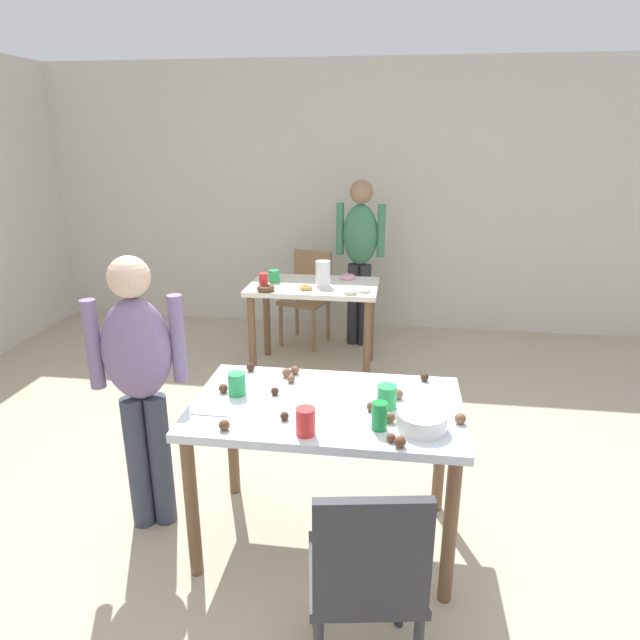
% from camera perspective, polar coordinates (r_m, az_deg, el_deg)
% --- Properties ---
extents(ground_plane, '(6.40, 6.40, 0.00)m').
position_cam_1_polar(ground_plane, '(3.16, -1.24, -19.12)').
color(ground_plane, tan).
extents(wall_back, '(6.40, 0.10, 2.60)m').
position_cam_1_polar(wall_back, '(5.72, 3.91, 12.15)').
color(wall_back, beige).
rests_on(wall_back, ground_plane).
extents(dining_table_near, '(1.24, 0.75, 0.75)m').
position_cam_1_polar(dining_table_near, '(2.65, 0.66, -10.42)').
color(dining_table_near, silver).
rests_on(dining_table_near, ground_plane).
extents(dining_table_far, '(1.05, 0.64, 0.75)m').
position_cam_1_polar(dining_table_far, '(4.64, -0.66, 2.18)').
color(dining_table_far, silver).
rests_on(dining_table_far, ground_plane).
extents(chair_near_table, '(0.46, 0.46, 0.87)m').
position_cam_1_polar(chair_near_table, '(2.12, 4.83, -24.31)').
color(chair_near_table, '#2D2D33').
rests_on(chair_near_table, ground_plane).
extents(chair_far_table, '(0.50, 0.50, 0.87)m').
position_cam_1_polar(chair_far_table, '(5.34, -1.21, 2.92)').
color(chair_far_table, olive).
rests_on(chair_far_table, ground_plane).
extents(person_girl_near, '(0.45, 0.30, 1.41)m').
position_cam_1_polar(person_girl_near, '(2.82, -17.88, -5.28)').
color(person_girl_near, '#383D4C').
rests_on(person_girl_near, ground_plane).
extents(person_adult_far, '(0.46, 0.25, 1.54)m').
position_cam_1_polar(person_adult_far, '(5.16, 4.10, 7.25)').
color(person_adult_far, '#28282D').
rests_on(person_adult_far, ground_plane).
extents(mixing_bowl, '(0.21, 0.21, 0.07)m').
position_cam_1_polar(mixing_bowl, '(2.42, 10.32, -10.07)').
color(mixing_bowl, white).
rests_on(mixing_bowl, dining_table_near).
extents(soda_can, '(0.07, 0.07, 0.12)m').
position_cam_1_polar(soda_can, '(2.38, 6.06, -9.68)').
color(soda_can, '#198438').
rests_on(soda_can, dining_table_near).
extents(fork_near, '(0.17, 0.02, 0.01)m').
position_cam_1_polar(fork_near, '(2.55, -11.19, -9.44)').
color(fork_near, silver).
rests_on(fork_near, dining_table_near).
extents(cup_near_0, '(0.08, 0.08, 0.11)m').
position_cam_1_polar(cup_near_0, '(2.69, -8.46, -6.45)').
color(cup_near_0, green).
rests_on(cup_near_0, dining_table_near).
extents(cup_near_1, '(0.09, 0.09, 0.11)m').
position_cam_1_polar(cup_near_1, '(2.56, 6.83, -7.76)').
color(cup_near_1, green).
rests_on(cup_near_1, dining_table_near).
extents(cup_near_2, '(0.08, 0.08, 0.12)m').
position_cam_1_polar(cup_near_2, '(2.33, -1.49, -10.29)').
color(cup_near_2, red).
rests_on(cup_near_2, dining_table_near).
extents(cake_ball_0, '(0.04, 0.04, 0.04)m').
position_cam_1_polar(cake_ball_0, '(2.46, -3.63, -9.74)').
color(cake_ball_0, '#3D2319').
rests_on(cake_ball_0, dining_table_near).
extents(cake_ball_1, '(0.05, 0.05, 0.05)m').
position_cam_1_polar(cake_ball_1, '(2.45, 7.12, -9.80)').
color(cake_ball_1, brown).
rests_on(cake_ball_1, dining_table_near).
extents(cake_ball_2, '(0.04, 0.04, 0.04)m').
position_cam_1_polar(cake_ball_2, '(2.95, -7.08, -4.79)').
color(cake_ball_2, '#3D2319').
rests_on(cake_ball_2, dining_table_near).
extents(cake_ball_3, '(0.05, 0.05, 0.05)m').
position_cam_1_polar(cake_ball_3, '(2.41, -9.72, -10.50)').
color(cake_ball_3, brown).
rests_on(cake_ball_3, dining_table_near).
extents(cake_ball_4, '(0.04, 0.04, 0.04)m').
position_cam_1_polar(cake_ball_4, '(2.32, 7.25, -11.80)').
color(cake_ball_4, brown).
rests_on(cake_ball_4, dining_table_near).
extents(cake_ball_5, '(0.04, 0.04, 0.04)m').
position_cam_1_polar(cake_ball_5, '(2.80, -2.95, -6.00)').
color(cake_ball_5, brown).
rests_on(cake_ball_5, dining_table_near).
extents(cake_ball_6, '(0.04, 0.04, 0.04)m').
position_cam_1_polar(cake_ball_6, '(2.74, -9.82, -6.86)').
color(cake_ball_6, brown).
rests_on(cake_ball_6, dining_table_near).
extents(cake_ball_7, '(0.05, 0.05, 0.05)m').
position_cam_1_polar(cake_ball_7, '(2.86, -3.41, -5.37)').
color(cake_ball_7, brown).
rests_on(cake_ball_7, dining_table_near).
extents(cake_ball_8, '(0.04, 0.04, 0.04)m').
position_cam_1_polar(cake_ball_8, '(2.86, 10.59, -5.74)').
color(cake_ball_8, '#3D2319').
rests_on(cake_ball_8, dining_table_near).
extents(cake_ball_9, '(0.04, 0.04, 0.04)m').
position_cam_1_polar(cake_ball_9, '(2.68, -4.62, -7.23)').
color(cake_ball_9, '#3D2319').
rests_on(cake_ball_9, dining_table_near).
extents(cake_ball_10, '(0.05, 0.05, 0.05)m').
position_cam_1_polar(cake_ball_10, '(2.28, 8.14, -12.18)').
color(cake_ball_10, brown).
rests_on(cake_ball_10, dining_table_near).
extents(cake_ball_11, '(0.04, 0.04, 0.04)m').
position_cam_1_polar(cake_ball_11, '(2.89, -2.56, -5.12)').
color(cake_ball_11, brown).
rests_on(cake_ball_11, dining_table_near).
extents(cake_ball_12, '(0.04, 0.04, 0.04)m').
position_cam_1_polar(cake_ball_12, '(2.54, 5.26, -8.76)').
color(cake_ball_12, brown).
rests_on(cake_ball_12, dining_table_near).
extents(cake_ball_13, '(0.05, 0.05, 0.05)m').
position_cam_1_polar(cake_ball_13, '(2.66, 7.94, -7.47)').
color(cake_ball_13, brown).
rests_on(cake_ball_13, dining_table_near).
extents(cake_ball_14, '(0.05, 0.05, 0.05)m').
position_cam_1_polar(cake_ball_14, '(2.50, 14.09, -9.71)').
color(cake_ball_14, brown).
rests_on(cake_ball_14, dining_table_near).
extents(pitcher_far, '(0.12, 0.12, 0.21)m').
position_cam_1_polar(pitcher_far, '(4.53, 0.30, 4.76)').
color(pitcher_far, white).
rests_on(pitcher_far, dining_table_far).
extents(cup_far_0, '(0.09, 0.09, 0.10)m').
position_cam_1_polar(cup_far_0, '(4.68, -4.68, 4.48)').
color(cup_far_0, green).
rests_on(cup_far_0, dining_table_far).
extents(cup_far_1, '(0.07, 0.07, 0.12)m').
position_cam_1_polar(cup_far_1, '(4.51, -5.77, 4.02)').
color(cup_far_1, red).
rests_on(cup_far_1, dining_table_far).
extents(donut_far_0, '(0.13, 0.13, 0.04)m').
position_cam_1_polar(donut_far_0, '(4.77, 2.85, 4.40)').
color(donut_far_0, pink).
rests_on(donut_far_0, dining_table_far).
extents(donut_far_1, '(0.10, 0.10, 0.03)m').
position_cam_1_polar(donut_far_1, '(4.45, -1.43, 3.31)').
color(donut_far_1, gold).
rests_on(donut_far_1, dining_table_far).
extents(donut_far_2, '(0.14, 0.14, 0.04)m').
position_cam_1_polar(donut_far_2, '(4.42, -5.54, 3.22)').
color(donut_far_2, brown).
rests_on(donut_far_2, dining_table_far).
extents(donut_far_3, '(0.11, 0.11, 0.03)m').
position_cam_1_polar(donut_far_3, '(4.33, 3.12, 2.88)').
color(donut_far_3, white).
rests_on(donut_far_3, dining_table_far).
extents(donut_far_4, '(0.10, 0.10, 0.03)m').
position_cam_1_polar(donut_far_4, '(4.39, 4.52, 3.04)').
color(donut_far_4, white).
rests_on(donut_far_4, dining_table_far).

